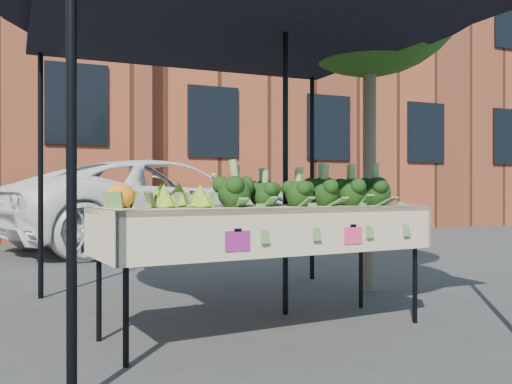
% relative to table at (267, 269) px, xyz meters
% --- Properties ---
extents(ground, '(90.00, 90.00, 0.00)m').
position_rel_table_xyz_m(ground, '(0.01, -0.07, -0.45)').
color(ground, '#2E2E31').
extents(table, '(2.47, 1.02, 0.90)m').
position_rel_table_xyz_m(table, '(0.00, 0.00, 0.00)').
color(table, beige).
rests_on(table, ground).
extents(canopy, '(3.16, 3.16, 2.74)m').
position_rel_table_xyz_m(canopy, '(0.02, 0.53, 0.92)').
color(canopy, black).
rests_on(canopy, ground).
extents(broccoli_heap, '(1.38, 0.58, 0.27)m').
position_rel_table_xyz_m(broccoli_heap, '(0.27, 0.03, 0.59)').
color(broccoli_heap, black).
rests_on(broccoli_heap, table).
extents(romanesco_cluster, '(0.44, 0.58, 0.21)m').
position_rel_table_xyz_m(romanesco_cluster, '(-0.67, 0.04, 0.56)').
color(romanesco_cluster, '#8EC032').
rests_on(romanesco_cluster, table).
extents(cauliflower_pair, '(0.21, 0.21, 0.19)m').
position_rel_table_xyz_m(cauliflower_pair, '(-1.05, -0.05, 0.55)').
color(cauliflower_pair, orange).
rests_on(cauliflower_pair, table).
extents(vehicle, '(2.16, 2.85, 5.50)m').
position_rel_table_xyz_m(vehicle, '(0.79, 6.18, 2.30)').
color(vehicle, white).
rests_on(vehicle, ground).
extents(street_tree, '(1.94, 1.94, 3.82)m').
position_rel_table_xyz_m(street_tree, '(1.64, 1.10, 1.46)').
color(street_tree, '#1E4C14').
rests_on(street_tree, ground).
extents(building_right, '(12.00, 8.00, 8.50)m').
position_rel_table_xyz_m(building_right, '(7.01, 12.43, 3.80)').
color(building_right, brown).
rests_on(building_right, ground).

